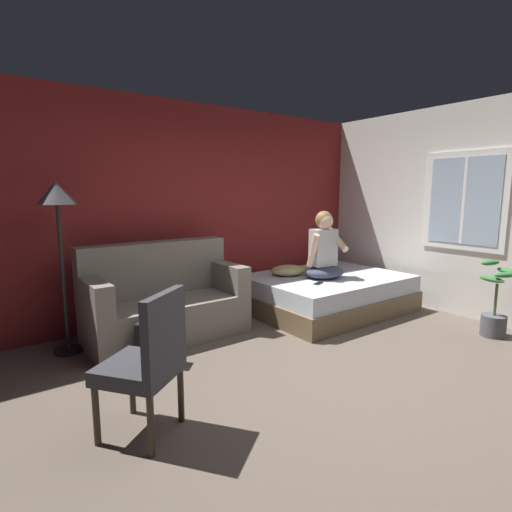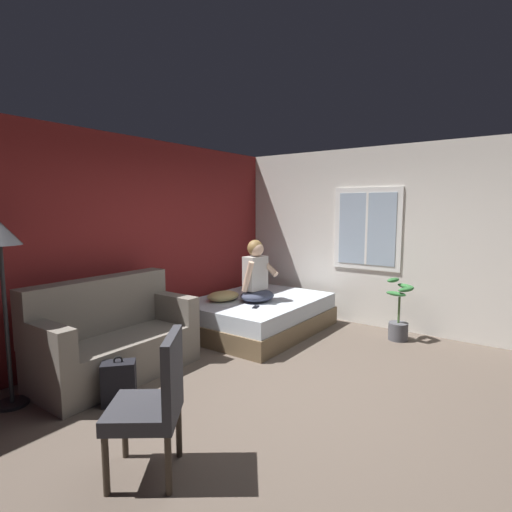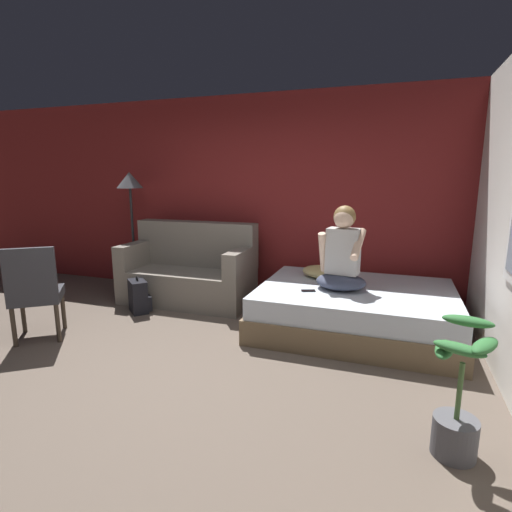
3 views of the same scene
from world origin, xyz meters
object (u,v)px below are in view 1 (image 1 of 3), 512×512
object	(u,v)px
bed	(327,293)
floor_lamp	(58,210)
throw_pillow	(289,270)
person_seated	(324,251)
backpack	(155,343)
cell_phone	(318,283)
potted_plant	(495,310)
couch	(164,302)
side_chair	(148,359)

from	to	relation	value
bed	floor_lamp	size ratio (longest dim) A/B	1.22
throw_pillow	person_seated	bearing A→B (deg)	-54.79
backpack	cell_phone	world-z (taller)	cell_phone
backpack	potted_plant	size ratio (longest dim) A/B	0.54
cell_phone	bed	bearing A→B (deg)	102.22
couch	potted_plant	size ratio (longest dim) A/B	2.01
couch	potted_plant	bearing A→B (deg)	-36.28
bed	throw_pillow	distance (m)	0.61
cell_phone	backpack	bearing A→B (deg)	-110.70
throw_pillow	cell_phone	world-z (taller)	throw_pillow
couch	backpack	size ratio (longest dim) A/B	3.73
couch	backpack	bearing A→B (deg)	-120.85
bed	person_seated	size ratio (longest dim) A/B	2.36
throw_pillow	side_chair	bearing A→B (deg)	-147.95
person_seated	cell_phone	xyz separation A→B (m)	(-0.31, -0.21, -0.35)
backpack	person_seated	bearing A→B (deg)	4.41
floor_lamp	potted_plant	xyz separation A→B (m)	(3.94, -2.32, -1.13)
side_chair	potted_plant	world-z (taller)	side_chair
side_chair	potted_plant	distance (m)	3.83
potted_plant	side_chair	bearing A→B (deg)	172.55
side_chair	person_seated	world-z (taller)	person_seated
throw_pillow	floor_lamp	bearing A→B (deg)	175.89
couch	potted_plant	xyz separation A→B (m)	(2.96, -2.17, -0.09)
bed	person_seated	distance (m)	0.62
side_chair	cell_phone	distance (m)	2.77
person_seated	floor_lamp	size ratio (longest dim) A/B	0.51
side_chair	cell_phone	size ratio (longest dim) A/B	6.81
person_seated	backpack	size ratio (longest dim) A/B	1.91
backpack	floor_lamp	size ratio (longest dim) A/B	0.27
floor_lamp	potted_plant	world-z (taller)	floor_lamp
person_seated	throw_pillow	world-z (taller)	person_seated
potted_plant	floor_lamp	bearing A→B (deg)	149.49
bed	potted_plant	size ratio (longest dim) A/B	2.43
bed	floor_lamp	distance (m)	3.43
couch	cell_phone	distance (m)	1.86
bed	potted_plant	world-z (taller)	potted_plant
cell_phone	potted_plant	bearing A→B (deg)	18.76
bed	backpack	bearing A→B (deg)	-174.20
cell_phone	potted_plant	distance (m)	1.96
couch	person_seated	size ratio (longest dim) A/B	1.95
bed	floor_lamp	world-z (taller)	floor_lamp
couch	side_chair	size ratio (longest dim) A/B	1.74
bed	side_chair	world-z (taller)	side_chair
side_chair	backpack	world-z (taller)	side_chair
bed	backpack	size ratio (longest dim) A/B	4.51
couch	throw_pillow	distance (m)	1.78
side_chair	person_seated	distance (m)	3.14
backpack	throw_pillow	size ratio (longest dim) A/B	0.95
couch	cell_phone	bearing A→B (deg)	-20.47
person_seated	floor_lamp	xyz separation A→B (m)	(-3.02, 0.58, 0.59)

